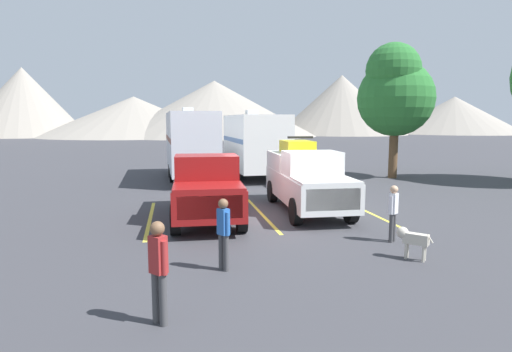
{
  "coord_description": "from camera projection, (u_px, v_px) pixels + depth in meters",
  "views": [
    {
      "loc": [
        -2.95,
        -13.45,
        3.22
      ],
      "look_at": [
        0.0,
        1.52,
        1.2
      ],
      "focal_mm": 29.55,
      "sensor_mm": 36.0,
      "label": 1
    }
  ],
  "objects": [
    {
      "name": "dog",
      "position": [
        411.0,
        238.0,
        9.79
      ],
      "size": [
        0.63,
        0.66,
        0.74
      ],
      "color": "beige",
      "rests_on": "ground"
    },
    {
      "name": "lot_stripe_b",
      "position": [
        262.0,
        214.0,
        14.58
      ],
      "size": [
        0.12,
        5.5,
        0.01
      ],
      "primitive_type": "cube",
      "color": "gold",
      "rests_on": "ground"
    },
    {
      "name": "lot_stripe_c",
      "position": [
        363.0,
        209.0,
        15.3
      ],
      "size": [
        0.12,
        5.5,
        0.01
      ],
      "primitive_type": "cube",
      "color": "gold",
      "rests_on": "ground"
    },
    {
      "name": "camper_trailer_a",
      "position": [
        190.0,
        141.0,
        23.02
      ],
      "size": [
        2.66,
        9.05,
        3.95
      ],
      "color": "silver",
      "rests_on": "ground"
    },
    {
      "name": "person_a",
      "position": [
        223.0,
        229.0,
        9.0
      ],
      "size": [
        0.28,
        0.3,
        1.57
      ],
      "color": "#3F3F42",
      "rests_on": "ground"
    },
    {
      "name": "lot_stripe_a",
      "position": [
        150.0,
        219.0,
        13.86
      ],
      "size": [
        0.12,
        5.5,
        0.01
      ],
      "primitive_type": "cube",
      "color": "gold",
      "rests_on": "ground"
    },
    {
      "name": "person_c",
      "position": [
        158.0,
        266.0,
        6.58
      ],
      "size": [
        0.31,
        0.31,
        1.67
      ],
      "color": "#3F3F42",
      "rests_on": "ground"
    },
    {
      "name": "tree_a",
      "position": [
        395.0,
        92.0,
        23.06
      ],
      "size": [
        4.18,
        4.18,
        7.36
      ],
      "color": "brown",
      "rests_on": "ground"
    },
    {
      "name": "pickup_truck_a",
      "position": [
        206.0,
        185.0,
        13.84
      ],
      "size": [
        2.33,
        5.4,
        2.15
      ],
      "color": "maroon",
      "rests_on": "ground"
    },
    {
      "name": "mountain_ridge",
      "position": [
        194.0,
        109.0,
        88.92
      ],
      "size": [
        149.47,
        42.84,
        13.83
      ],
      "color": "gray",
      "rests_on": "ground"
    },
    {
      "name": "pickup_truck_b",
      "position": [
        305.0,
        177.0,
        15.16
      ],
      "size": [
        2.25,
        5.65,
        2.63
      ],
      "color": "white",
      "rests_on": "ground"
    },
    {
      "name": "ground_plane",
      "position": [
        265.0,
        217.0,
        14.07
      ],
      "size": [
        240.0,
        240.0,
        0.0
      ],
      "primitive_type": "plane",
      "color": "#38383D"
    },
    {
      "name": "camper_trailer_b",
      "position": [
        255.0,
        142.0,
        23.5
      ],
      "size": [
        2.84,
        7.31,
        3.81
      ],
      "color": "white",
      "rests_on": "ground"
    },
    {
      "name": "person_b",
      "position": [
        393.0,
        210.0,
        11.13
      ],
      "size": [
        0.29,
        0.28,
        1.52
      ],
      "color": "#3F3F42",
      "rests_on": "ground"
    }
  ]
}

